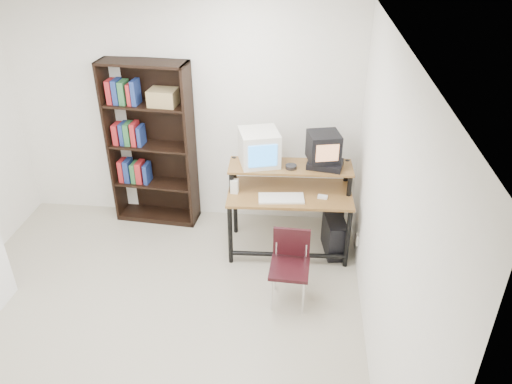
# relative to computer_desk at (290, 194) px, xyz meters

# --- Properties ---
(floor) EXTENTS (4.00, 4.00, 0.01)m
(floor) POSITION_rel_computer_desk_xyz_m (-1.25, -1.36, -0.70)
(floor) COLOR #BAB19A
(floor) RESTS_ON ground
(ceiling) EXTENTS (4.00, 4.00, 0.01)m
(ceiling) POSITION_rel_computer_desk_xyz_m (-1.25, -1.36, 1.90)
(ceiling) COLOR white
(ceiling) RESTS_ON back_wall
(back_wall) EXTENTS (4.00, 0.01, 2.60)m
(back_wall) POSITION_rel_computer_desk_xyz_m (-1.25, 0.64, 0.60)
(back_wall) COLOR white
(back_wall) RESTS_ON floor
(right_wall) EXTENTS (0.01, 4.00, 2.60)m
(right_wall) POSITION_rel_computer_desk_xyz_m (0.75, -1.36, 0.60)
(right_wall) COLOR white
(right_wall) RESTS_ON floor
(computer_desk) EXTENTS (1.34, 0.71, 0.98)m
(computer_desk) POSITION_rel_computer_desk_xyz_m (0.00, 0.00, 0.00)
(computer_desk) COLOR brown
(computer_desk) RESTS_ON floor
(crt_monitor) EXTENTS (0.49, 0.49, 0.38)m
(crt_monitor) POSITION_rel_computer_desk_xyz_m (-0.34, 0.14, 0.46)
(crt_monitor) COLOR white
(crt_monitor) RESTS_ON computer_desk
(vcr) EXTENTS (0.40, 0.32, 0.08)m
(vcr) POSITION_rel_computer_desk_xyz_m (0.36, 0.11, 0.31)
(vcr) COLOR black
(vcr) RESTS_ON computer_desk
(crt_tv) EXTENTS (0.38, 0.37, 0.30)m
(crt_tv) POSITION_rel_computer_desk_xyz_m (0.33, 0.15, 0.50)
(crt_tv) COLOR black
(crt_tv) RESTS_ON vcr
(cd_spindle) EXTENTS (0.13, 0.13, 0.05)m
(cd_spindle) POSITION_rel_computer_desk_xyz_m (0.00, 0.04, 0.30)
(cd_spindle) COLOR #26262B
(cd_spindle) RESTS_ON computer_desk
(keyboard) EXTENTS (0.49, 0.26, 0.03)m
(keyboard) POSITION_rel_computer_desk_xyz_m (-0.08, -0.18, 0.04)
(keyboard) COLOR white
(keyboard) RESTS_ON computer_desk
(mousepad) EXTENTS (0.25, 0.22, 0.01)m
(mousepad) POSITION_rel_computer_desk_xyz_m (0.35, -0.11, 0.02)
(mousepad) COLOR black
(mousepad) RESTS_ON computer_desk
(mouse) EXTENTS (0.11, 0.08, 0.03)m
(mouse) POSITION_rel_computer_desk_xyz_m (0.35, -0.11, 0.04)
(mouse) COLOR white
(mouse) RESTS_ON mousepad
(desk_speaker) EXTENTS (0.09, 0.08, 0.17)m
(desk_speaker) POSITION_rel_computer_desk_xyz_m (-0.58, -0.09, 0.11)
(desk_speaker) COLOR white
(desk_speaker) RESTS_ON computer_desk
(pc_tower) EXTENTS (0.27, 0.48, 0.42)m
(pc_tower) POSITION_rel_computer_desk_xyz_m (0.51, -0.02, -0.49)
(pc_tower) COLOR black
(pc_tower) RESTS_ON floor
(school_chair) EXTENTS (0.39, 0.39, 0.74)m
(school_chair) POSITION_rel_computer_desk_xyz_m (0.05, -0.84, -0.25)
(school_chair) COLOR black
(school_chair) RESTS_ON floor
(bookshelf) EXTENTS (1.00, 0.41, 1.95)m
(bookshelf) POSITION_rel_computer_desk_xyz_m (-1.63, 0.50, 0.30)
(bookshelf) COLOR black
(bookshelf) RESTS_ON floor
(wall_outlet) EXTENTS (0.02, 0.08, 0.12)m
(wall_outlet) POSITION_rel_computer_desk_xyz_m (0.74, -0.21, -0.40)
(wall_outlet) COLOR beige
(wall_outlet) RESTS_ON right_wall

